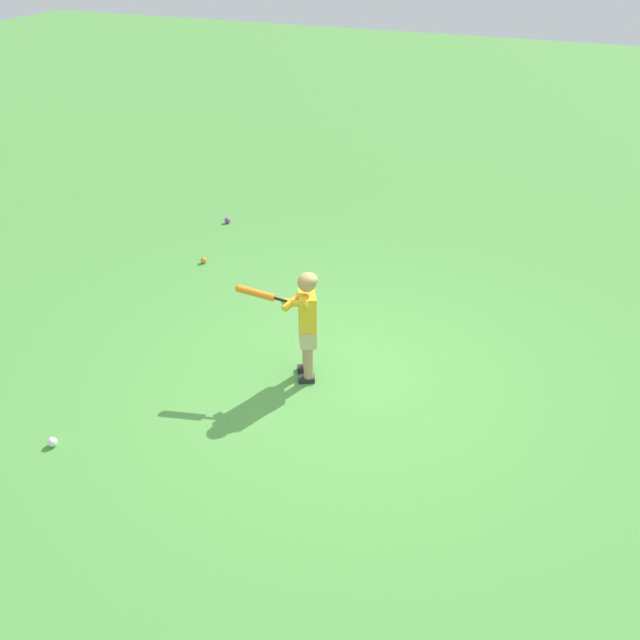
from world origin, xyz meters
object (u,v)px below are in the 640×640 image
at_px(play_ball_far_right, 227,220).
at_px(play_ball_center_lawn, 52,442).
at_px(child_batter, 304,316).
at_px(play_ball_near_batter, 204,260).

xyz_separation_m(play_ball_far_right, play_ball_center_lawn, (0.94, -4.70, -0.00)).
relative_size(child_batter, play_ball_far_right, 13.27).
relative_size(play_ball_far_right, play_ball_center_lawn, 1.01).
bearing_deg(play_ball_far_right, child_batter, -50.53).
xyz_separation_m(child_batter, play_ball_center_lawn, (-1.52, -1.71, -0.61)).
bearing_deg(play_ball_far_right, play_ball_near_batter, -74.58).
xyz_separation_m(play_ball_near_batter, play_ball_center_lawn, (0.60, -3.47, 0.00)).
bearing_deg(play_ball_center_lawn, play_ball_far_right, 101.30).
bearing_deg(play_ball_near_batter, play_ball_center_lawn, -80.19).
xyz_separation_m(play_ball_near_batter, play_ball_far_right, (-0.34, 1.23, 0.00)).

